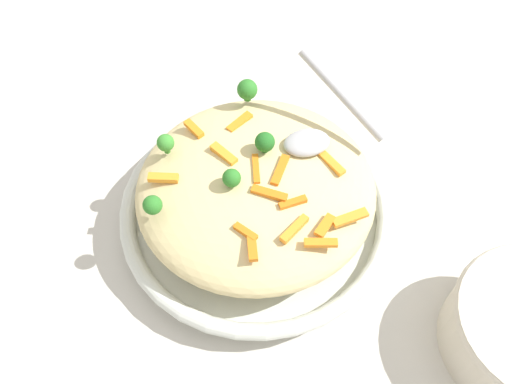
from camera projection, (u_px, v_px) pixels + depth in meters
The scene contains 24 objects.
ground_plane at pixel (256, 222), 0.71m from camera, with size 2.40×2.40×0.00m, color beige.
serving_bowl at pixel (256, 212), 0.69m from camera, with size 0.35×0.35×0.04m.
pasta_mound at pixel (256, 188), 0.64m from camera, with size 0.29×0.28×0.08m, color #DBC689.
carrot_piece_0 at pixel (280, 170), 0.61m from camera, with size 0.04×0.01×0.01m, color orange.
carrot_piece_1 at pixel (325, 226), 0.58m from camera, with size 0.03×0.01×0.01m, color orange.
carrot_piece_2 at pixel (224, 154), 0.62m from camera, with size 0.04×0.01×0.01m, color orange.
carrot_piece_3 at pixel (260, 168), 0.61m from camera, with size 0.04×0.01×0.01m, color orange.
carrot_piece_4 at pixel (252, 249), 0.56m from camera, with size 0.03×0.01×0.01m, color orange.
carrot_piece_5 at pixel (294, 229), 0.57m from camera, with size 0.04×0.01×0.01m, color orange.
carrot_piece_6 at pixel (246, 232), 0.57m from camera, with size 0.03×0.01×0.01m, color orange.
carrot_piece_7 at pixel (350, 218), 0.58m from camera, with size 0.04×0.01×0.01m, color orange.
carrot_piece_8 at pixel (293, 203), 0.59m from camera, with size 0.03×0.01×0.01m, color orange.
carrot_piece_9 at pixel (194, 129), 0.65m from camera, with size 0.03×0.01×0.01m, color orange.
carrot_piece_10 at pixel (269, 193), 0.59m from camera, with size 0.04×0.01×0.01m, color orange.
carrot_piece_11 at pixel (242, 122), 0.66m from camera, with size 0.04×0.01×0.01m, color orange.
carrot_piece_12 at pixel (331, 162), 0.63m from camera, with size 0.04×0.01×0.01m, color orange.
carrot_piece_13 at pixel (321, 243), 0.57m from camera, with size 0.04×0.01×0.01m, color orange.
carrot_piece_14 at pixel (163, 178), 0.61m from camera, with size 0.03×0.01×0.01m, color orange.
broccoli_floret_0 at pixel (153, 205), 0.58m from camera, with size 0.02×0.02×0.02m.
broccoli_floret_1 at pixel (232, 178), 0.59m from camera, with size 0.02×0.02×0.03m.
broccoli_floret_2 at pixel (247, 90), 0.67m from camera, with size 0.03×0.03×0.03m.
broccoli_floret_3 at pixel (166, 143), 0.62m from camera, with size 0.02×0.02×0.03m.
broccoli_floret_4 at pixel (265, 142), 0.62m from camera, with size 0.02×0.02×0.03m.
serving_spoon at pixel (319, 127), 0.63m from camera, with size 0.12×0.12×0.08m.
Camera 1 is at (-0.09, -0.35, 0.61)m, focal length 37.58 mm.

